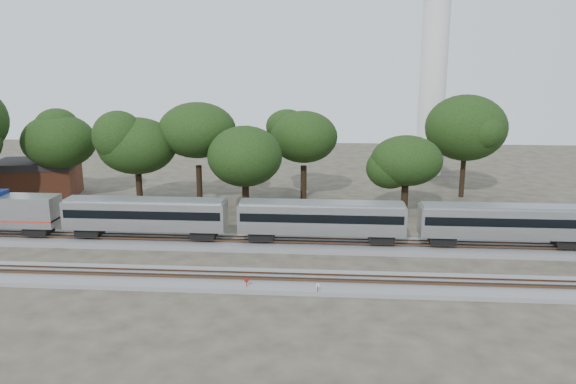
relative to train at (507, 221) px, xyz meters
name	(u,v)px	position (x,y,z in m)	size (l,w,h in m)	color
ground	(232,265)	(-26.39, -6.00, -3.11)	(160.00, 160.00, 0.00)	#383328
track_far	(242,243)	(-26.39, 0.00, -2.91)	(160.00, 5.00, 0.73)	slate
track_near	(224,280)	(-26.39, -10.00, -2.91)	(160.00, 5.00, 0.73)	slate
train	(507,221)	(0.00, 0.00, 0.00)	(123.47, 3.00, 4.43)	#B9BBC0
switch_stand_red	(247,283)	(-24.13, -11.86, -2.38)	(0.37, 0.07, 1.15)	#512D19
switch_stand_white	(318,288)	(-18.30, -12.34, -2.41)	(0.35, 0.10, 1.10)	#512D19
switch_lever	(319,292)	(-18.18, -11.93, -2.96)	(0.50, 0.30, 0.30)	#512D19
brick_building	(38,178)	(-57.85, 18.83, -0.56)	(11.79, 9.33, 5.08)	brown
tree_1	(59,141)	(-53.34, 16.84, 4.93)	(8.20, 8.20, 11.55)	black
tree_2	(137,146)	(-41.76, 13.88, 4.89)	(8.16, 8.16, 11.50)	black
tree_3	(197,130)	(-34.31, 15.45, 6.75)	(10.04, 10.04, 14.16)	black
tree_4	(245,156)	(-27.63, 11.25, 4.20)	(7.45, 7.45, 10.51)	black
tree_5	(304,137)	(-20.99, 20.16, 5.40)	(8.67, 8.67, 12.22)	black
tree_6	(406,161)	(-8.33, 12.56, 3.67)	(6.92, 6.92, 9.76)	black
tree_7	(466,128)	(0.85, 22.99, 6.48)	(9.76, 9.76, 13.76)	black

